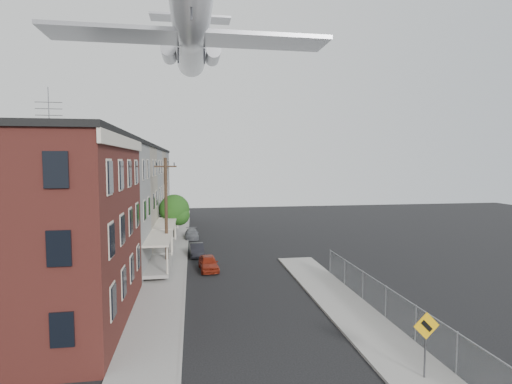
% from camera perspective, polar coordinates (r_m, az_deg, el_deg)
% --- Properties ---
extents(ground, '(120.00, 120.00, 0.00)m').
position_cam_1_polar(ground, '(17.72, 3.66, -25.06)').
color(ground, black).
rests_on(ground, ground).
extents(sidewalk_left, '(3.00, 62.00, 0.12)m').
position_cam_1_polar(sidewalk_left, '(40.04, -11.91, -8.17)').
color(sidewalk_left, gray).
rests_on(sidewalk_left, ground).
extents(sidewalk_right, '(3.00, 26.00, 0.12)m').
position_cam_1_polar(sidewalk_right, '(24.44, 13.60, -16.46)').
color(sidewalk_right, gray).
rests_on(sidewalk_right, ground).
extents(curb_left, '(0.15, 62.00, 0.14)m').
position_cam_1_polar(curb_left, '(39.99, -9.82, -8.14)').
color(curb_left, gray).
rests_on(curb_left, ground).
extents(curb_right, '(0.15, 26.00, 0.14)m').
position_cam_1_polar(curb_right, '(23.94, 10.25, -16.83)').
color(curb_right, gray).
rests_on(curb_right, ground).
extents(corner_building, '(10.31, 12.30, 12.15)m').
position_cam_1_polar(corner_building, '(23.91, -30.02, -4.73)').
color(corner_building, black).
rests_on(corner_building, ground).
extents(row_house_a, '(11.98, 7.00, 10.30)m').
position_cam_1_polar(row_house_a, '(32.87, -24.05, -2.24)').
color(row_house_a, slate).
rests_on(row_house_a, ground).
extents(row_house_b, '(11.98, 7.00, 10.30)m').
position_cam_1_polar(row_house_b, '(39.63, -21.44, -1.09)').
color(row_house_b, gray).
rests_on(row_house_b, ground).
extents(row_house_c, '(11.98, 7.00, 10.30)m').
position_cam_1_polar(row_house_c, '(46.47, -19.59, -0.27)').
color(row_house_c, slate).
rests_on(row_house_c, ground).
extents(row_house_d, '(11.98, 7.00, 10.30)m').
position_cam_1_polar(row_house_d, '(53.35, -18.23, 0.33)').
color(row_house_d, gray).
rests_on(row_house_d, ground).
extents(row_house_e, '(11.98, 7.00, 10.30)m').
position_cam_1_polar(row_house_e, '(60.25, -17.17, 0.80)').
color(row_house_e, slate).
rests_on(row_house_e, ground).
extents(chainlink_fence, '(0.06, 18.06, 1.90)m').
position_cam_1_polar(chainlink_fence, '(23.87, 18.04, -14.68)').
color(chainlink_fence, gray).
rests_on(chainlink_fence, ground).
extents(warning_sign, '(1.10, 0.11, 2.80)m').
position_cam_1_polar(warning_sign, '(18.02, 23.11, -18.24)').
color(warning_sign, '#515156').
rests_on(warning_sign, ground).
extents(utility_pole, '(1.80, 0.26, 9.00)m').
position_cam_1_polar(utility_pole, '(33.36, -12.72, -2.66)').
color(utility_pole, black).
rests_on(utility_pole, ground).
extents(street_tree, '(3.22, 3.20, 5.20)m').
position_cam_1_polar(street_tree, '(43.32, -11.43, -2.66)').
color(street_tree, black).
rests_on(street_tree, ground).
extents(car_near, '(1.70, 3.65, 1.21)m').
position_cam_1_polar(car_near, '(32.62, -6.80, -10.02)').
color(car_near, maroon).
rests_on(car_near, ground).
extents(car_mid, '(1.41, 3.54, 1.15)m').
position_cam_1_polar(car_mid, '(37.51, -8.47, -8.18)').
color(car_mid, black).
rests_on(car_mid, ground).
extents(car_far, '(1.59, 3.69, 1.06)m').
position_cam_1_polar(car_far, '(45.88, -9.16, -5.93)').
color(car_far, slate).
rests_on(car_far, ground).
extents(airplane, '(24.16, 27.58, 8.05)m').
position_cam_1_polar(airplane, '(39.87, -9.26, 21.52)').
color(airplane, silver).
rests_on(airplane, ground).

